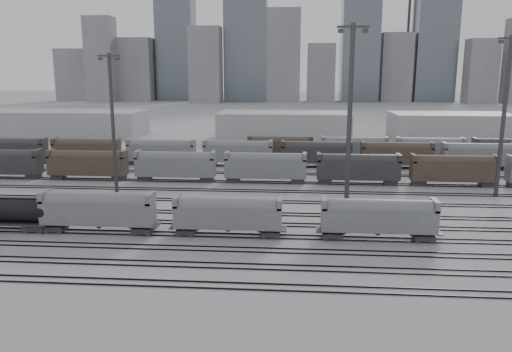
# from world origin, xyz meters

# --- Properties ---
(ground) EXTENTS (900.00, 900.00, 0.00)m
(ground) POSITION_xyz_m (0.00, 0.00, 0.00)
(ground) COLOR #B5B5BA
(ground) RESTS_ON ground
(tracks) EXTENTS (220.00, 71.50, 0.16)m
(tracks) POSITION_xyz_m (0.00, 17.50, 0.08)
(tracks) COLOR black
(tracks) RESTS_ON ground
(hopper_car_a) EXTENTS (14.56, 2.89, 5.21)m
(hopper_car_a) POSITION_xyz_m (-11.64, 1.00, 3.22)
(hopper_car_a) COLOR #272729
(hopper_car_a) RESTS_ON ground
(hopper_car_b) EXTENTS (13.56, 2.69, 4.85)m
(hopper_car_b) POSITION_xyz_m (5.14, 1.00, 3.00)
(hopper_car_b) COLOR #272729
(hopper_car_b) RESTS_ON ground
(hopper_car_c) EXTENTS (14.01, 2.78, 5.01)m
(hopper_car_c) POSITION_xyz_m (23.75, 1.00, 3.10)
(hopper_car_c) COLOR #272729
(hopper_car_c) RESTS_ON ground
(light_mast_b) EXTENTS (3.72, 0.60, 23.27)m
(light_mast_b) POSITION_xyz_m (-16.54, 21.10, 12.35)
(light_mast_b) COLOR #38383A
(light_mast_b) RESTS_ON ground
(light_mast_c) EXTENTS (4.28, 0.69, 26.77)m
(light_mast_c) POSITION_xyz_m (20.88, 11.23, 14.20)
(light_mast_c) COLOR #38383A
(light_mast_c) RESTS_ON ground
(light_mast_d) EXTENTS (4.15, 0.66, 25.96)m
(light_mast_d) POSITION_xyz_m (46.90, 24.71, 13.77)
(light_mast_d) COLOR #38383A
(light_mast_d) RESTS_ON ground
(bg_string_near) EXTENTS (151.00, 3.00, 5.60)m
(bg_string_near) POSITION_xyz_m (8.00, 32.00, 2.80)
(bg_string_near) COLOR gray
(bg_string_near) RESTS_ON ground
(bg_string_mid) EXTENTS (151.00, 3.00, 5.60)m
(bg_string_mid) POSITION_xyz_m (18.00, 48.00, 2.80)
(bg_string_mid) COLOR #272729
(bg_string_mid) RESTS_ON ground
(bg_string_far) EXTENTS (66.00, 3.00, 5.60)m
(bg_string_far) POSITION_xyz_m (35.50, 56.00, 2.80)
(bg_string_far) COLOR brown
(bg_string_far) RESTS_ON ground
(warehouse_left) EXTENTS (50.00, 18.00, 8.00)m
(warehouse_left) POSITION_xyz_m (-60.00, 95.00, 4.00)
(warehouse_left) COLOR #9E9EA0
(warehouse_left) RESTS_ON ground
(warehouse_mid) EXTENTS (40.00, 18.00, 8.00)m
(warehouse_mid) POSITION_xyz_m (10.00, 95.00, 4.00)
(warehouse_mid) COLOR #9E9EA0
(warehouse_mid) RESTS_ON ground
(warehouse_right) EXTENTS (35.00, 18.00, 8.00)m
(warehouse_right) POSITION_xyz_m (60.00, 95.00, 4.00)
(warehouse_right) COLOR #9E9EA0
(warehouse_right) RESTS_ON ground
(skyline) EXTENTS (316.00, 22.40, 95.00)m
(skyline) POSITION_xyz_m (10.84, 280.00, 34.73)
(skyline) COLOR gray
(skyline) RESTS_ON ground
(crane_left) EXTENTS (42.00, 1.80, 100.00)m
(crane_left) POSITION_xyz_m (-28.74, 305.00, 57.39)
(crane_left) COLOR #38383A
(crane_left) RESTS_ON ground
(crane_right) EXTENTS (42.00, 1.80, 100.00)m
(crane_right) POSITION_xyz_m (91.26, 305.00, 57.39)
(crane_right) COLOR #38383A
(crane_right) RESTS_ON ground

